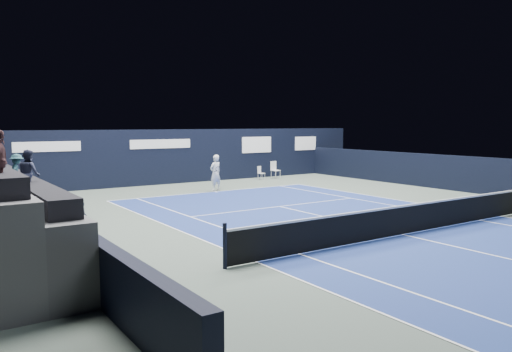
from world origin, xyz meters
The scene contains 12 objects.
ground centered at (0.00, 2.00, 0.00)m, with size 48.00×48.00×0.00m, color #48554C.
court_surface centered at (0.00, 0.00, 0.00)m, with size 10.97×23.77×0.01m, color navy.
enclosure_wall_right centered at (10.50, 6.00, 0.90)m, with size 0.30×22.00×1.80m, color black.
folding_chair_back_a centered at (5.13, 15.28, 0.54)m, with size 0.46×0.48×0.82m.
folding_chair_back_b centered at (6.25, 15.28, 0.61)m, with size 0.53×0.51×1.08m.
line_judge_chair centered at (-8.73, 6.83, 0.46)m, with size 0.43×0.42×0.81m.
line_judge centered at (-8.42, 4.81, 0.62)m, with size 0.45×0.30×1.24m, color black.
court_markings centered at (0.00, 0.00, 0.01)m, with size 11.03×23.83×0.00m.
tennis_net centered at (0.00, 0.00, 0.51)m, with size 12.90×0.10×1.10m.
back_sponsor_wall centered at (0.01, 16.50, 1.55)m, with size 26.00×0.63×3.10m.
side_barrier_left centered at (-9.50, 5.97, 0.60)m, with size 0.33×22.00×1.20m.
tennis_player centered at (0.24, 12.19, 0.93)m, with size 0.77×0.92×1.85m.
Camera 1 is at (-12.26, -9.98, 3.43)m, focal length 35.00 mm.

